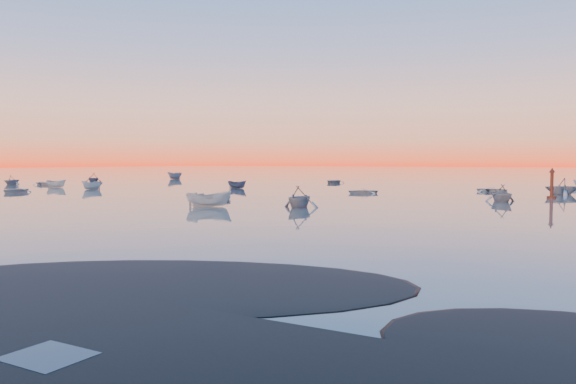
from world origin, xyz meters
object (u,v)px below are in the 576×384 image
Objects in this scene: channel_marker at (552,186)px; boat_near_center at (209,207)px; boat_near_left at (14,193)px; boat_near_right at (299,207)px.

boat_near_center is at bearing -132.19° from channel_marker.
boat_near_center is 1.17× the size of channel_marker.
channel_marker reaches higher than boat_near_center.
boat_near_left is at bearing -159.66° from channel_marker.
boat_near_center reaches higher than boat_near_left.
boat_near_center is 0.99× the size of boat_near_right.
boat_near_center is at bearing -27.77° from boat_near_left.
boat_near_right reaches higher than boat_near_center.
channel_marker is (24.60, 27.14, 1.33)m from boat_near_center.
boat_near_left is at bearing 39.25° from boat_near_center.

